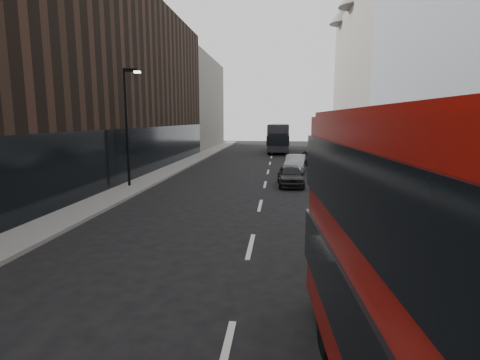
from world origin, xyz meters
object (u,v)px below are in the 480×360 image
(grey_bus, at_px, (279,137))
(car_a, at_px, (290,175))
(car_b, at_px, (295,164))
(car_c, at_px, (312,158))
(street_lamp, at_px, (128,119))

(grey_bus, height_order, car_a, grey_bus)
(car_b, xyz_separation_m, car_c, (1.75, 5.61, -0.08))
(car_a, bearing_deg, street_lamp, -171.66)
(grey_bus, bearing_deg, car_c, -75.49)
(street_lamp, bearing_deg, car_c, 48.27)
(grey_bus, bearing_deg, car_b, -84.54)
(car_a, height_order, car_c, car_a)
(street_lamp, xyz_separation_m, grey_bus, (9.02, 26.93, -2.26))
(grey_bus, bearing_deg, street_lamp, -107.21)
(car_b, bearing_deg, car_c, 79.15)
(grey_bus, xyz_separation_m, car_b, (1.37, -18.93, -1.22))
(grey_bus, distance_m, car_b, 19.02)
(car_a, distance_m, car_c, 11.99)
(car_b, bearing_deg, car_a, -88.68)
(street_lamp, height_order, car_b, street_lamp)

